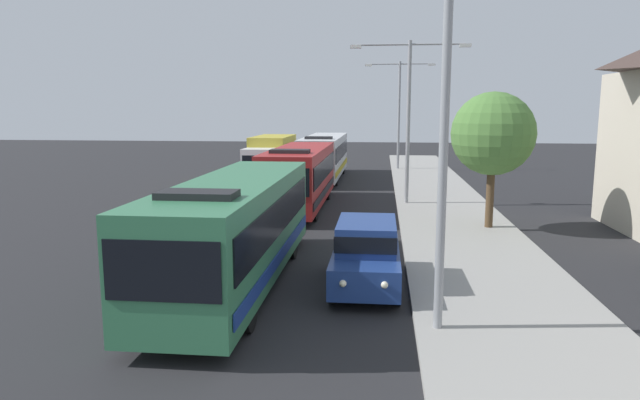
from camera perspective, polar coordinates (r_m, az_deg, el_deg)
bus_lead at (r=16.34m, az=-8.40°, el=-2.72°), size 2.58×11.06×3.21m
bus_second_in_line at (r=28.67m, az=-2.02°, el=2.51°), size 2.58×10.50×3.21m
bus_middle at (r=40.63m, az=0.43°, el=4.50°), size 2.58×11.86×3.21m
white_suv at (r=16.15m, az=4.68°, el=-5.19°), size 1.86×4.52×1.90m
box_truck_oncoming at (r=38.34m, az=-4.93°, el=4.20°), size 2.35×7.39×3.15m
streetlamp_near at (r=12.48m, az=12.44°, el=9.45°), size 6.12×0.28×8.10m
streetlamp_mid at (r=29.61m, az=8.88°, el=9.42°), size 5.98×0.28×8.23m
streetlamp_far at (r=46.76m, az=7.94°, el=9.51°), size 5.56×0.28×8.55m
roadside_tree at (r=24.20m, az=16.96°, el=6.34°), size 3.38×3.38×5.55m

